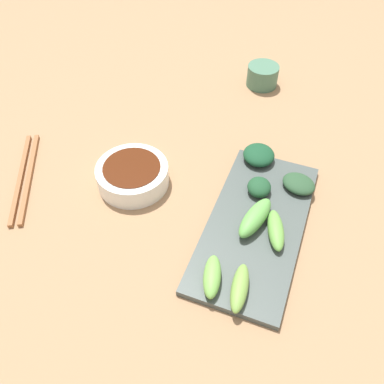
{
  "coord_description": "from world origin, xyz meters",
  "views": [
    {
      "loc": [
        0.14,
        -0.44,
        0.57
      ],
      "look_at": [
        -0.02,
        -0.01,
        0.05
      ],
      "focal_mm": 38.24,
      "sensor_mm": 36.0,
      "label": 1
    }
  ],
  "objects_px": {
    "sauce_bowl": "(133,173)",
    "tea_cup": "(260,75)",
    "serving_plate": "(256,225)",
    "chopsticks": "(25,177)"
  },
  "relations": [
    {
      "from": "chopsticks",
      "to": "serving_plate",
      "type": "bearing_deg",
      "value": -22.49
    },
    {
      "from": "sauce_bowl",
      "to": "tea_cup",
      "type": "xyz_separation_m",
      "value": [
        0.13,
        0.39,
        0.0
      ]
    },
    {
      "from": "sauce_bowl",
      "to": "chopsticks",
      "type": "bearing_deg",
      "value": -161.37
    },
    {
      "from": "tea_cup",
      "to": "serving_plate",
      "type": "bearing_deg",
      "value": -76.19
    },
    {
      "from": "sauce_bowl",
      "to": "tea_cup",
      "type": "bearing_deg",
      "value": 70.98
    },
    {
      "from": "serving_plate",
      "to": "tea_cup",
      "type": "distance_m",
      "value": 0.42
    },
    {
      "from": "sauce_bowl",
      "to": "serving_plate",
      "type": "bearing_deg",
      "value": -5.32
    },
    {
      "from": "serving_plate",
      "to": "tea_cup",
      "type": "relative_size",
      "value": 4.58
    },
    {
      "from": "sauce_bowl",
      "to": "serving_plate",
      "type": "height_order",
      "value": "sauce_bowl"
    },
    {
      "from": "sauce_bowl",
      "to": "serving_plate",
      "type": "distance_m",
      "value": 0.24
    }
  ]
}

